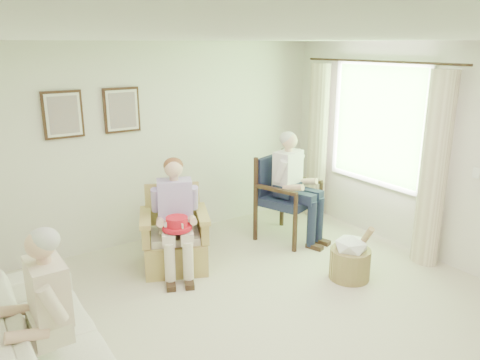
{
  "coord_description": "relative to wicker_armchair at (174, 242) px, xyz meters",
  "views": [
    {
      "loc": [
        -2.43,
        -2.88,
        2.57
      ],
      "look_at": [
        0.45,
        1.44,
        1.05
      ],
      "focal_mm": 35.0,
      "sensor_mm": 36.0,
      "label": 1
    }
  ],
  "objects": [
    {
      "name": "hatbox",
      "position": [
        1.52,
        -1.38,
        -0.04
      ],
      "size": [
        0.6,
        0.6,
        0.67
      ],
      "color": "tan",
      "rests_on": "ground"
    },
    {
      "name": "red_hat",
      "position": [
        -0.1,
        -0.32,
        0.36
      ],
      "size": [
        0.33,
        0.33,
        0.14
      ],
      "color": "red",
      "rests_on": "person_wicker"
    },
    {
      "name": "framed_print_left",
      "position": [
        -0.9,
        0.9,
        1.48
      ],
      "size": [
        0.45,
        0.05,
        0.55
      ],
      "color": "#382114",
      "rests_on": "back_wall"
    },
    {
      "name": "ceiling",
      "position": [
        0.25,
        -1.81,
        2.3
      ],
      "size": [
        5.0,
        5.5,
        0.02
      ],
      "primitive_type": "cube",
      "color": "white",
      "rests_on": "back_wall"
    },
    {
      "name": "wicker_armchair",
      "position": [
        0.0,
        0.0,
        0.0
      ],
      "size": [
        0.74,
        0.74,
        0.95
      ],
      "rotation": [
        0.0,
        0.0,
        -0.4
      ],
      "color": "tan",
      "rests_on": "ground"
    },
    {
      "name": "window",
      "position": [
        2.71,
        -0.61,
        1.28
      ],
      "size": [
        0.13,
        2.5,
        1.63
      ],
      "color": "#2D6B23",
      "rests_on": "right_wall"
    },
    {
      "name": "framed_print_right",
      "position": [
        -0.2,
        0.9,
        1.48
      ],
      "size": [
        0.45,
        0.05,
        0.55
      ],
      "color": "#382114",
      "rests_on": "back_wall"
    },
    {
      "name": "sofa",
      "position": [
        -1.7,
        -1.2,
        0.02
      ],
      "size": [
        2.2,
        0.86,
        0.64
      ],
      "primitive_type": "imported",
      "rotation": [
        0.0,
        0.0,
        1.57
      ],
      "color": "white",
      "rests_on": "ground"
    },
    {
      "name": "person_wicker",
      "position": [
        0.0,
        -0.13,
        0.45
      ],
      "size": [
        0.4,
        0.63,
        1.31
      ],
      "rotation": [
        0.0,
        0.0,
        -0.4
      ],
      "color": "beige",
      "rests_on": "ground"
    },
    {
      "name": "curtain_right",
      "position": [
        2.58,
        0.37,
        0.85
      ],
      "size": [
        0.34,
        0.34,
        2.3
      ],
      "primitive_type": "cylinder",
      "color": "beige",
      "rests_on": "ground"
    },
    {
      "name": "wood_armchair",
      "position": [
        1.67,
        0.01,
        0.31
      ],
      "size": [
        0.72,
        0.68,
        1.11
      ],
      "rotation": [
        0.0,
        0.0,
        0.33
      ],
      "color": "black",
      "rests_on": "ground"
    },
    {
      "name": "person_sofa",
      "position": [
        -1.7,
        -1.42,
        0.44
      ],
      "size": [
        0.42,
        0.63,
        1.29
      ],
      "rotation": [
        0.0,
        0.0,
        -1.56
      ],
      "color": "beige",
      "rests_on": "ground"
    },
    {
      "name": "back_wall",
      "position": [
        0.25,
        0.94,
        1.0
      ],
      "size": [
        5.0,
        0.04,
        2.6
      ],
      "primitive_type": "cube",
      "color": "silver",
      "rests_on": "ground"
    },
    {
      "name": "curtain_left",
      "position": [
        2.58,
        -1.59,
        0.85
      ],
      "size": [
        0.34,
        0.34,
        2.3
      ],
      "primitive_type": "cylinder",
      "color": "beige",
      "rests_on": "ground"
    },
    {
      "name": "person_dark",
      "position": [
        1.67,
        -0.17,
        0.56
      ],
      "size": [
        0.4,
        0.63,
        1.44
      ],
      "rotation": [
        0.0,
        0.0,
        0.33
      ],
      "color": "#1A2039",
      "rests_on": "ground"
    },
    {
      "name": "right_wall",
      "position": [
        2.75,
        -1.81,
        1.0
      ],
      "size": [
        0.04,
        5.5,
        2.6
      ],
      "primitive_type": "cube",
      "color": "silver",
      "rests_on": "ground"
    },
    {
      "name": "floor",
      "position": [
        0.25,
        -1.81,
        -0.3
      ],
      "size": [
        5.5,
        5.5,
        0.0
      ],
      "primitive_type": "plane",
      "color": "beige",
      "rests_on": "ground"
    }
  ]
}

